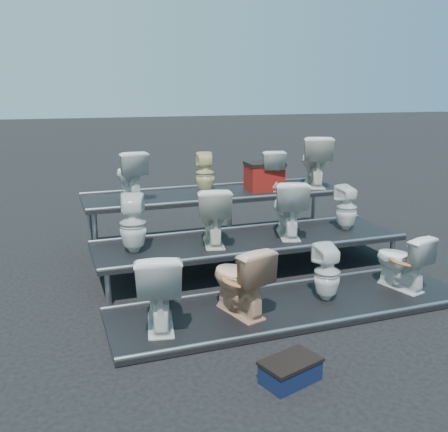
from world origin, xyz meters
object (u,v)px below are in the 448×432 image
object	(u,v)px
toilet_1	(240,279)
toilet_8	(130,175)
toilet_10	(270,169)
toilet_11	(315,161)
red_crate	(264,178)
toilet_2	(327,272)
toilet_6	(288,208)
toilet_4	(133,224)
toilet_5	(213,215)
toilet_9	(205,173)
toilet_0	(158,288)
toilet_3	(402,261)
toilet_7	(347,208)
step_stool	(290,372)

from	to	relation	value
toilet_1	toilet_8	xyz separation A→B (m)	(-0.73, 2.60, 0.77)
toilet_10	toilet_11	size ratio (longest dim) A/B	0.76
toilet_10	red_crate	bearing A→B (deg)	25.81
toilet_2	toilet_6	world-z (taller)	toilet_6
toilet_4	toilet_5	distance (m)	1.05
toilet_2	toilet_5	size ratio (longest dim) A/B	0.86
toilet_10	red_crate	world-z (taller)	toilet_10
toilet_1	toilet_8	distance (m)	2.81
toilet_11	red_crate	world-z (taller)	toilet_11
toilet_2	toilet_9	distance (m)	2.80
toilet_6	toilet_10	distance (m)	1.38
toilet_0	red_crate	world-z (taller)	red_crate
toilet_2	toilet_8	bearing A→B (deg)	-53.44
toilet_6	toilet_2	bearing A→B (deg)	100.98
toilet_5	toilet_11	bearing A→B (deg)	-137.25
toilet_5	toilet_6	xyz separation A→B (m)	(1.10, 0.00, 0.01)
toilet_2	toilet_3	size ratio (longest dim) A/B	0.95
toilet_11	red_crate	bearing A→B (deg)	22.27
toilet_1	toilet_11	xyz separation A→B (m)	(2.36, 2.60, 0.83)
toilet_6	toilet_7	size ratio (longest dim) A/B	1.23
toilet_0	toilet_4	distance (m)	1.35
toilet_1	toilet_6	world-z (taller)	toilet_6
toilet_9	red_crate	size ratio (longest dim) A/B	1.16
toilet_6	step_stool	xyz separation A→B (m)	(-1.26, -2.61, -0.77)
toilet_10	toilet_5	bearing A→B (deg)	53.46
toilet_9	red_crate	world-z (taller)	toilet_9
toilet_0	toilet_5	world-z (taller)	toilet_5
toilet_10	toilet_11	distance (m)	0.82
toilet_8	toilet_11	size ratio (longest dim) A/B	0.86
toilet_4	toilet_3	bearing A→B (deg)	168.58
toilet_5	toilet_8	size ratio (longest dim) A/B	1.06
toilet_3	toilet_1	bearing A→B (deg)	-13.98
toilet_2	toilet_10	xyz separation A→B (m)	(0.45, 2.60, 0.79)
toilet_7	red_crate	world-z (taller)	red_crate
toilet_4	toilet_9	bearing A→B (deg)	-124.47
toilet_0	toilet_5	distance (m)	1.69
toilet_3	toilet_5	bearing A→B (deg)	-46.96
toilet_6	red_crate	bearing A→B (deg)	-81.91
toilet_1	red_crate	xyz separation A→B (m)	(1.42, 2.57, 0.61)
toilet_5	toilet_4	bearing A→B (deg)	12.52
toilet_6	toilet_11	bearing A→B (deg)	-114.06
toilet_5	step_stool	distance (m)	2.72
toilet_0	toilet_6	world-z (taller)	toilet_6
toilet_7	toilet_6	bearing A→B (deg)	-8.13
toilet_2	toilet_4	size ratio (longest dim) A/B	0.90
toilet_7	toilet_9	xyz separation A→B (m)	(-1.73, 1.30, 0.40)
toilet_1	toilet_3	bearing A→B (deg)	164.28
toilet_8	red_crate	bearing A→B (deg)	173.77
toilet_9	toilet_2	bearing A→B (deg)	115.21
toilet_0	toilet_1	world-z (taller)	toilet_0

